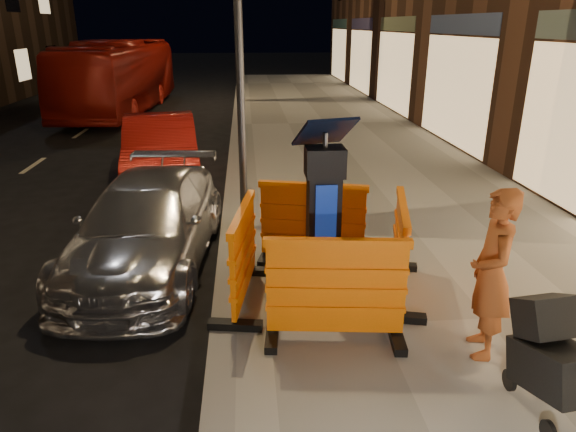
{
  "coord_description": "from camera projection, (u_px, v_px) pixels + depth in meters",
  "views": [
    {
      "loc": [
        0.31,
        -4.89,
        3.32
      ],
      "look_at": [
        0.8,
        1.0,
        1.1
      ],
      "focal_mm": 32.0,
      "sensor_mm": 36.0,
      "label": 1
    }
  ],
  "objects": [
    {
      "name": "ground_plane",
      "position": [
        224.0,
        342.0,
        5.7
      ],
      "size": [
        120.0,
        120.0,
        0.0
      ],
      "primitive_type": "plane",
      "color": "black",
      "rests_on": "ground"
    },
    {
      "name": "sidewalk",
      "position": [
        485.0,
        324.0,
        5.91
      ],
      "size": [
        6.0,
        60.0,
        0.15
      ],
      "primitive_type": "cube",
      "color": "gray",
      "rests_on": "ground"
    },
    {
      "name": "kerb",
      "position": [
        224.0,
        336.0,
        5.68
      ],
      "size": [
        0.3,
        60.0,
        0.15
      ],
      "primitive_type": "cube",
      "color": "slate",
      "rests_on": "ground"
    },
    {
      "name": "parking_kiosk",
      "position": [
        323.0,
        217.0,
        6.01
      ],
      "size": [
        0.78,
        0.78,
        2.1
      ],
      "primitive_type": "cube",
      "rotation": [
        0.0,
        0.0,
        -0.2
      ],
      "color": "black",
      "rests_on": "sidewalk"
    },
    {
      "name": "barrier_front",
      "position": [
        336.0,
        291.0,
        5.29
      ],
      "size": [
        1.56,
        0.78,
        1.17
      ],
      "primitive_type": "cube",
      "rotation": [
        0.0,
        0.0,
        -0.11
      ],
      "color": "orange",
      "rests_on": "sidewalk"
    },
    {
      "name": "barrier_back",
      "position": [
        312.0,
        224.0,
        7.06
      ],
      "size": [
        1.61,
        0.97,
        1.17
      ],
      "primitive_type": "cube",
      "rotation": [
        0.0,
        0.0,
        -0.25
      ],
      "color": "orange",
      "rests_on": "sidewalk"
    },
    {
      "name": "barrier_kerbside",
      "position": [
        243.0,
        255.0,
        6.1
      ],
      "size": [
        0.85,
        1.58,
        1.17
      ],
      "primitive_type": "cube",
      "rotation": [
        0.0,
        0.0,
        1.41
      ],
      "color": "orange",
      "rests_on": "sidewalk"
    },
    {
      "name": "barrier_bldgside",
      "position": [
        400.0,
        250.0,
        6.25
      ],
      "size": [
        0.95,
        1.6,
        1.17
      ],
      "primitive_type": "cube",
      "rotation": [
        0.0,
        0.0,
        1.34
      ],
      "color": "orange",
      "rests_on": "sidewalk"
    },
    {
      "name": "car_silver",
      "position": [
        152.0,
        264.0,
        7.57
      ],
      "size": [
        2.1,
        4.43,
        1.25
      ],
      "primitive_type": "imported",
      "rotation": [
        0.0,
        0.0,
        -0.08
      ],
      "color": "silver",
      "rests_on": "ground"
    },
    {
      "name": "car_red",
      "position": [
        164.0,
        181.0,
        11.56
      ],
      "size": [
        2.12,
        4.5,
        1.43
      ],
      "primitive_type": "imported",
      "rotation": [
        0.0,
        0.0,
        0.14
      ],
      "color": "maroon",
      "rests_on": "ground"
    },
    {
      "name": "bus_doubledecker",
      "position": [
        124.0,
        111.0,
        20.64
      ],
      "size": [
        2.85,
        9.95,
        2.74
      ],
      "primitive_type": "imported",
      "rotation": [
        0.0,
        0.0,
        -0.06
      ],
      "color": "maroon",
      "rests_on": "ground"
    },
    {
      "name": "man",
      "position": [
        491.0,
        274.0,
        5.0
      ],
      "size": [
        0.55,
        0.72,
        1.76
      ],
      "primitive_type": "imported",
      "rotation": [
        0.0,
        0.0,
        -1.78
      ],
      "color": "#95451C",
      "rests_on": "sidewalk"
    },
    {
      "name": "stroller",
      "position": [
        556.0,
        363.0,
        4.31
      ],
      "size": [
        0.62,
        0.86,
        0.99
      ],
      "primitive_type": "cube",
      "rotation": [
        0.0,
        0.0,
        0.14
      ],
      "color": "black",
      "rests_on": "sidewalk"
    },
    {
      "name": "street_lamp_mid",
      "position": [
        239.0,
        36.0,
        7.41
      ],
      "size": [
        0.12,
        0.12,
        6.0
      ],
      "primitive_type": "cylinder",
      "color": "#3F3F44",
      "rests_on": "sidewalk"
    },
    {
      "name": "street_lamp_far",
      "position": [
        241.0,
        28.0,
        21.4
      ],
      "size": [
        0.12,
        0.12,
        6.0
      ],
      "primitive_type": "cylinder",
      "color": "#3F3F44",
      "rests_on": "sidewalk"
    }
  ]
}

